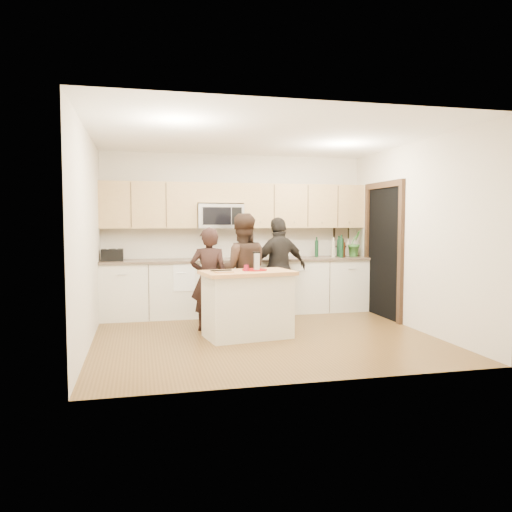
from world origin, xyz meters
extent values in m
plane|color=brown|center=(0.00, 0.00, 0.00)|extent=(4.50, 4.50, 0.00)
cube|color=beige|center=(0.00, 2.00, 1.35)|extent=(4.50, 0.02, 2.70)
cube|color=beige|center=(0.00, -2.00, 1.35)|extent=(4.50, 0.02, 2.70)
cube|color=beige|center=(-2.25, 0.00, 1.35)|extent=(0.02, 4.00, 2.70)
cube|color=beige|center=(2.25, 0.00, 1.35)|extent=(0.02, 4.00, 2.70)
cube|color=white|center=(0.00, 0.00, 2.70)|extent=(4.50, 4.00, 0.02)
cube|color=beige|center=(0.00, 1.69, 0.45)|extent=(4.50, 0.62, 0.90)
cube|color=brown|center=(0.00, 1.68, 0.92)|extent=(4.50, 0.66, 0.04)
cube|color=tan|center=(-1.48, 1.83, 1.83)|extent=(1.55, 0.33, 0.75)
cube|color=tan|center=(1.17, 1.83, 1.83)|extent=(2.17, 0.33, 0.75)
cube|color=tan|center=(-0.31, 1.83, 2.04)|extent=(0.78, 0.33, 0.33)
cube|color=silver|center=(-0.31, 1.80, 1.65)|extent=(0.76, 0.40, 0.40)
cube|color=black|center=(-0.39, 1.60, 1.65)|extent=(0.47, 0.01, 0.29)
cube|color=black|center=(-0.06, 1.60, 1.65)|extent=(0.17, 0.01, 0.29)
cube|color=black|center=(2.24, 0.90, 1.05)|extent=(0.02, 1.05, 2.10)
cube|color=#322013|center=(2.22, 0.33, 1.05)|extent=(0.06, 0.10, 2.10)
cube|color=#322013|center=(2.22, 1.48, 1.05)|extent=(0.06, 0.10, 2.10)
cube|color=#322013|center=(2.22, 0.90, 2.15)|extent=(0.06, 1.25, 0.10)
cube|color=black|center=(1.95, 1.99, 1.28)|extent=(0.30, 0.03, 0.38)
cube|color=tan|center=(1.95, 1.97, 1.28)|extent=(0.24, 0.00, 0.32)
cube|color=white|center=(-0.95, 1.38, 0.70)|extent=(0.34, 0.01, 0.48)
cube|color=white|center=(-0.95, 1.67, 0.94)|extent=(0.34, 0.60, 0.01)
cube|color=beige|center=(-0.22, 0.00, 0.42)|extent=(1.19, 0.80, 0.85)
cube|color=tan|center=(-0.22, 0.00, 0.88)|extent=(1.29, 0.87, 0.05)
cylinder|color=maroon|center=(-0.11, 0.06, 0.91)|extent=(0.34, 0.34, 0.02)
cube|color=silver|center=(-0.10, -0.02, 1.03)|extent=(0.08, 0.06, 0.22)
cube|color=black|center=(-0.10, -0.02, 1.15)|extent=(0.09, 0.07, 0.02)
cylinder|color=maroon|center=(-0.25, -0.04, 0.94)|extent=(0.06, 0.06, 0.09)
cube|color=tan|center=(-0.57, -0.14, 0.91)|extent=(0.25, 0.20, 0.02)
cube|color=black|center=(-0.60, -0.10, 0.93)|extent=(0.28, 0.07, 0.02)
cube|color=silver|center=(-0.55, -0.21, 0.92)|extent=(0.19, 0.05, 0.01)
cube|color=black|center=(-2.05, 1.67, 1.03)|extent=(0.34, 0.24, 0.19)
cube|color=silver|center=(-2.12, 1.67, 1.13)|extent=(0.03, 0.17, 0.00)
cube|color=silver|center=(-1.98, 1.67, 1.13)|extent=(0.03, 0.17, 0.00)
cylinder|color=black|center=(1.40, 1.75, 1.11)|extent=(0.06, 0.06, 0.35)
cylinder|color=#AAA686|center=(1.69, 1.70, 1.11)|extent=(0.07, 0.07, 0.34)
cylinder|color=black|center=(1.83, 1.79, 1.12)|extent=(0.08, 0.08, 0.36)
cylinder|color=#39190A|center=(1.85, 1.66, 1.10)|extent=(0.07, 0.07, 0.32)
cylinder|color=#AAA686|center=(2.02, 1.81, 1.09)|extent=(0.07, 0.07, 0.31)
cylinder|color=black|center=(1.76, 1.51, 1.14)|extent=(0.07, 0.07, 0.39)
imported|color=#3B7B31|center=(2.10, 1.72, 1.18)|extent=(0.32, 0.30, 0.47)
imported|color=black|center=(-0.67, 0.55, 0.74)|extent=(0.60, 0.45, 1.48)
imported|color=black|center=(-0.16, 0.69, 0.84)|extent=(0.87, 0.71, 1.68)
imported|color=black|center=(0.54, 1.13, 0.81)|extent=(1.02, 0.62, 1.63)
camera|label=1|loc=(-1.62, -6.50, 1.57)|focal=35.00mm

